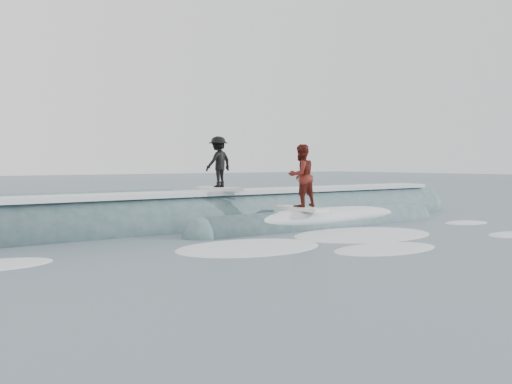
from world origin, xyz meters
TOP-DOWN VIEW (x-y plane):
  - ground at (0.00, 0.00)m, footprint 160.00×160.00m
  - breaking_wave at (0.32, 3.80)m, footprint 20.87×3.85m
  - surfer_black at (-0.75, 4.19)m, footprint 1.17×2.03m
  - surfer_red at (0.83, 1.99)m, footprint 0.94×2.02m
  - whitewater at (-0.32, -0.68)m, footprint 16.69×5.31m
  - far_swells at (-1.65, 17.65)m, footprint 38.49×8.65m

SIDE VIEW (x-z plane):
  - ground at x=0.00m, z-range 0.00..0.00m
  - whitewater at x=-0.32m, z-range -0.05..0.05m
  - far_swells at x=-1.65m, z-range -0.40..0.40m
  - breaking_wave at x=0.32m, z-range -1.02..1.11m
  - surfer_red at x=0.83m, z-range 0.53..2.55m
  - surfer_black at x=-0.75m, z-range 1.10..2.83m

